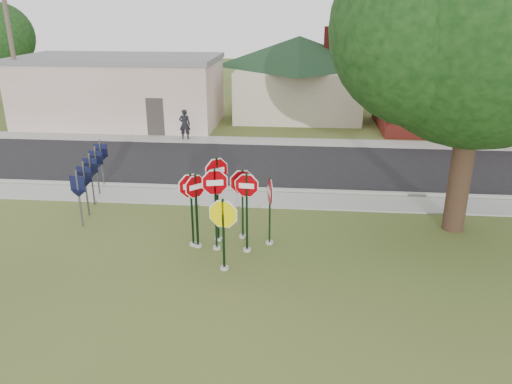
# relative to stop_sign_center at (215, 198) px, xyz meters

# --- Properties ---
(ground) EXTENTS (120.00, 120.00, 0.00)m
(ground) POSITION_rel_stop_sign_center_xyz_m (0.18, -1.28, -1.70)
(ground) COLOR #384B1C
(ground) RESTS_ON ground
(sidewalk_near) EXTENTS (60.00, 1.60, 0.06)m
(sidewalk_near) POSITION_rel_stop_sign_center_xyz_m (0.18, 4.22, -1.67)
(sidewalk_near) COLOR gray
(sidewalk_near) RESTS_ON ground
(road) EXTENTS (60.00, 7.00, 0.04)m
(road) POSITION_rel_stop_sign_center_xyz_m (0.18, 8.72, -1.68)
(road) COLOR black
(road) RESTS_ON ground
(sidewalk_far) EXTENTS (60.00, 1.60, 0.06)m
(sidewalk_far) POSITION_rel_stop_sign_center_xyz_m (0.18, 13.02, -1.67)
(sidewalk_far) COLOR gray
(sidewalk_far) RESTS_ON ground
(curb) EXTENTS (60.00, 0.20, 0.14)m
(curb) POSITION_rel_stop_sign_center_xyz_m (0.18, 5.22, -1.63)
(curb) COLOR gray
(curb) RESTS_ON ground
(stop_sign_center) EXTENTS (1.05, 0.26, 2.72)m
(stop_sign_center) POSITION_rel_stop_sign_center_xyz_m (0.00, 0.00, 0.00)
(stop_sign_center) COLOR #A3A198
(stop_sign_center) RESTS_ON ground
(stop_sign_yellow) EXTENTS (1.12, 0.24, 2.27)m
(stop_sign_yellow) POSITION_rel_stop_sign_center_xyz_m (0.43, -1.23, -0.33)
(stop_sign_yellow) COLOR #A3A198
(stop_sign_yellow) RESTS_ON ground
(stop_sign_left) EXTENTS (0.70, 0.70, 2.48)m
(stop_sign_left) POSITION_rel_stop_sign_center_xyz_m (-0.61, 0.09, -0.19)
(stop_sign_left) COLOR #A3A198
(stop_sign_left) RESTS_ON ground
(stop_sign_right) EXTENTS (0.97, 0.24, 2.62)m
(stop_sign_right) POSITION_rel_stop_sign_center_xyz_m (0.95, -0.05, -0.09)
(stop_sign_right) COLOR #A3A198
(stop_sign_right) RESTS_ON ground
(stop_sign_back_right) EXTENTS (1.07, 0.24, 2.44)m
(stop_sign_back_right) POSITION_rel_stop_sign_center_xyz_m (0.71, 0.88, -0.20)
(stop_sign_back_right) COLOR #A3A198
(stop_sign_back_right) RESTS_ON ground
(stop_sign_back_left) EXTENTS (0.86, 0.64, 2.88)m
(stop_sign_back_left) POSITION_rel_stop_sign_center_xyz_m (-0.04, 0.62, 0.11)
(stop_sign_back_left) COLOR #A3A198
(stop_sign_back_left) RESTS_ON ground
(stop_sign_far_right) EXTENTS (0.27, 1.11, 2.34)m
(stop_sign_far_right) POSITION_rel_stop_sign_center_xyz_m (1.60, 0.51, -0.27)
(stop_sign_far_right) COLOR #A3A198
(stop_sign_far_right) RESTS_ON ground
(stop_sign_far_left) EXTENTS (0.92, 0.50, 2.50)m
(stop_sign_far_left) POSITION_rel_stop_sign_center_xyz_m (-0.77, 0.18, -0.16)
(stop_sign_far_left) COLOR #A3A198
(stop_sign_far_left) RESTS_ON ground
(route_sign_row) EXTENTS (1.43, 4.63, 2.00)m
(route_sign_row) POSITION_rel_stop_sign_center_xyz_m (-5.22, 3.22, -0.48)
(route_sign_row) COLOR #59595E
(route_sign_row) RESTS_ON ground
(building_stucco) EXTENTS (12.20, 6.20, 4.20)m
(building_stucco) POSITION_rel_stop_sign_center_xyz_m (-8.82, 16.72, 0.45)
(building_stucco) COLOR beige
(building_stucco) RESTS_ON ground
(building_house) EXTENTS (11.60, 11.60, 6.20)m
(building_house) POSITION_rel_stop_sign_center_xyz_m (2.18, 20.72, 1.95)
(building_house) COLOR #C3B69B
(building_house) RESTS_ON ground
(building_brick) EXTENTS (10.20, 6.20, 4.75)m
(building_brick) POSITION_rel_stop_sign_center_xyz_m (12.18, 17.22, 0.70)
(building_brick) COLOR maroon
(building_brick) RESTS_ON ground
(oak_tree) EXTENTS (11.33, 10.73, 10.62)m
(oak_tree) POSITION_rel_stop_sign_center_xyz_m (7.68, 2.22, 5.04)
(oak_tree) COLOR black
(oak_tree) RESTS_ON ground
(utility_pole_near) EXTENTS (2.20, 0.26, 9.50)m
(utility_pole_near) POSITION_rel_stop_sign_center_xyz_m (-13.82, 13.92, 3.26)
(utility_pole_near) COLOR brown
(utility_pole_near) RESTS_ON ground
(bg_tree_left) EXTENTS (4.90, 4.90, 7.35)m
(bg_tree_left) POSITION_rel_stop_sign_center_xyz_m (-19.82, 22.72, 3.17)
(bg_tree_left) COLOR black
(bg_tree_left) RESTS_ON ground
(pedestrian) EXTENTS (0.65, 0.46, 1.67)m
(pedestrian) POSITION_rel_stop_sign_center_xyz_m (-3.97, 13.02, -0.80)
(pedestrian) COLOR black
(pedestrian) RESTS_ON sidewalk_far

